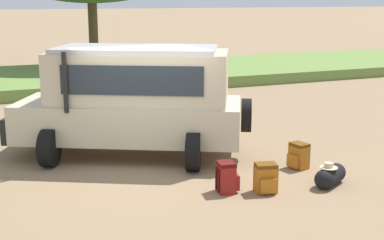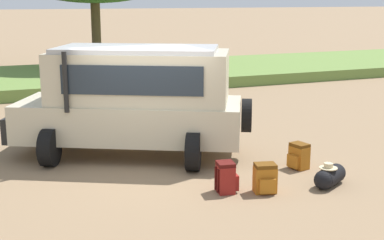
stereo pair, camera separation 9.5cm
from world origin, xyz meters
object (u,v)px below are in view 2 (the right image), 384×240
Objects in this scene: backpack_beside_front_wheel at (265,179)px; duffel_bag_low_black_case at (330,176)px; safari_vehicle at (134,99)px; backpack_cluster_center at (226,178)px; backpack_near_rear_wheel at (299,156)px.

backpack_beside_front_wheel is 0.65× the size of duffel_bag_low_black_case.
backpack_cluster_center is (0.87, -2.91, -1.01)m from safari_vehicle.
backpack_near_rear_wheel is 1.12m from duffel_bag_low_black_case.
duffel_bag_low_black_case is at bearing -5.87° from backpack_beside_front_wheel.
backpack_cluster_center is at bearing -73.38° from safari_vehicle.
backpack_cluster_center is at bearing -160.73° from backpack_near_rear_wheel.
backpack_cluster_center is 2.02m from duffel_bag_low_black_case.
backpack_beside_front_wheel is (1.52, -3.20, -1.03)m from safari_vehicle.
safari_vehicle is 9.26× the size of backpack_cluster_center.
backpack_cluster_center is 2.13m from backpack_near_rear_wheel.
backpack_beside_front_wheel is at bearing 174.13° from duffel_bag_low_black_case.
backpack_beside_front_wheel is at bearing -144.02° from backpack_near_rear_wheel.
backpack_beside_front_wheel reaches higher than backpack_near_rear_wheel.
safari_vehicle reaches higher than backpack_beside_front_wheel.
duffel_bag_low_black_case is (1.32, -0.14, -0.08)m from backpack_beside_front_wheel.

